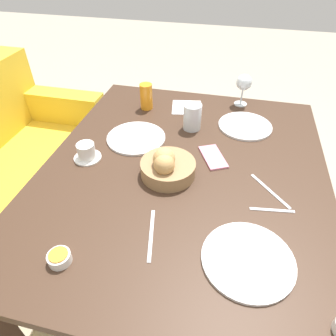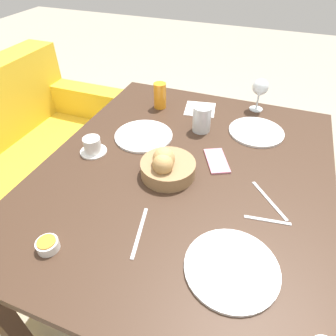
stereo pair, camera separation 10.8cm
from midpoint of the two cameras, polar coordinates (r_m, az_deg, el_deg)
The scene contains 16 objects.
ground_plane at distance 1.73m, azimuth 4.14°, elevation -20.25°, with size 10.00×10.00×0.00m, color #A89E89.
dining_table at distance 1.19m, azimuth 5.65°, elevation -3.94°, with size 1.27×1.06×0.77m.
bread_basket at distance 1.07m, azimuth 2.62°, elevation 0.26°, with size 0.20×0.20×0.12m.
plate_near_left at distance 0.87m, azimuth 15.70°, elevation -18.07°, with size 0.26×0.26×0.01m.
plate_near_right at distance 1.39m, azimuth 18.62°, elevation 6.49°, with size 0.24×0.24×0.01m.
plate_far_center at distance 1.30m, azimuth -2.27°, elevation 6.07°, with size 0.25×0.25×0.01m.
juice_glass at distance 1.49m, azimuth 0.58°, elevation 13.57°, with size 0.06×0.06×0.12m.
water_tumbler at distance 1.33m, azimuth 8.82°, elevation 9.17°, with size 0.08×0.08×0.12m.
wine_glass at distance 1.53m, azimuth 19.19°, elevation 14.11°, with size 0.08×0.08×0.16m.
coffee_cup at distance 1.22m, azimuth -11.74°, elevation 4.03°, with size 0.11×0.11×0.07m.
jam_bowl_honey at distance 0.92m, azimuth -18.79°, elevation -13.89°, with size 0.06×0.06×0.03m.
fork_silver at distance 1.08m, azimuth 21.49°, elevation -5.86°, with size 0.15×0.13×0.00m.
knife_silver at distance 0.92m, azimuth -2.01°, elevation -12.27°, with size 0.19×0.05×0.00m.
spoon_coffee at distance 1.01m, azimuth 21.39°, elevation -9.40°, with size 0.03×0.14×0.00m.
napkin at distance 1.52m, azimuth 8.21°, elevation 10.97°, with size 0.17×0.17×0.00m.
cell_phone at distance 1.18m, azimuth 11.86°, elevation 1.26°, with size 0.17×0.13×0.01m.
Camera 2 is at (-0.82, -0.24, 1.50)m, focal length 32.00 mm.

